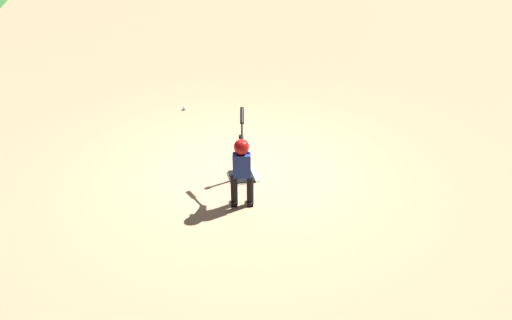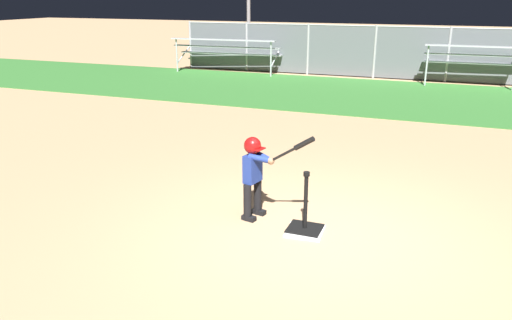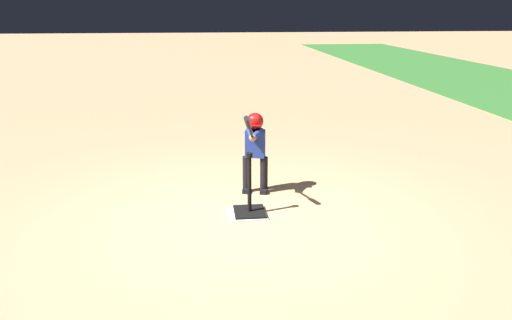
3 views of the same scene
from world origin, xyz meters
TOP-DOWN VIEW (x-y plane):
  - ground_plane at (0.00, 0.00)m, footprint 90.00×90.00m
  - home_plate at (-0.24, 0.06)m, footprint 0.47×0.47m
  - batting_tee at (-0.25, 0.09)m, footprint 0.41×0.37m
  - batter_child at (-0.95, 0.23)m, footprint 0.95×0.40m
  - baseball at (2.67, 0.68)m, footprint 0.07×0.07m

SIDE VIEW (x-z plane):
  - ground_plane at x=0.00m, z-range 0.00..0.00m
  - home_plate at x=-0.24m, z-range 0.00..0.02m
  - baseball at x=2.67m, z-range 0.00..0.07m
  - batting_tee at x=-0.25m, z-range -0.26..0.50m
  - batter_child at x=-0.95m, z-range 0.08..1.29m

